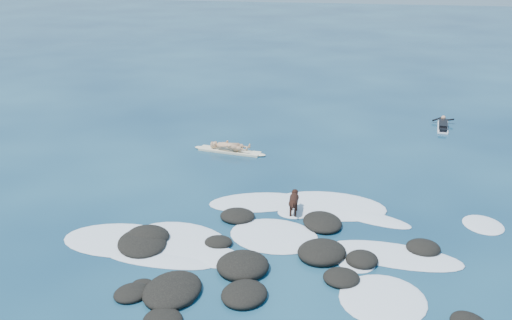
# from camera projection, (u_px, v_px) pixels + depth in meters

# --- Properties ---
(ground) EXTENTS (160.00, 160.00, 0.00)m
(ground) POSITION_uv_depth(u_px,v_px,m) (287.00, 235.00, 17.75)
(ground) COLOR #0A2642
(ground) RESTS_ON ground
(reef_rocks) EXTENTS (10.76, 7.52, 0.52)m
(reef_rocks) POSITION_uv_depth(u_px,v_px,m) (247.00, 259.00, 16.16)
(reef_rocks) COLOR black
(reef_rocks) RESTS_ON ground
(breaking_foam) EXTENTS (13.71, 7.89, 0.12)m
(breaking_foam) POSITION_uv_depth(u_px,v_px,m) (272.00, 235.00, 17.72)
(breaking_foam) COLOR white
(breaking_foam) RESTS_ON ground
(standing_surfer_rig) EXTENTS (3.34, 0.96, 1.90)m
(standing_surfer_rig) POSITION_uv_depth(u_px,v_px,m) (229.00, 136.00, 24.68)
(standing_surfer_rig) COLOR #F8EFC6
(standing_surfer_rig) RESTS_ON ground
(paddling_surfer_rig) EXTENTS (1.09, 2.45, 0.42)m
(paddling_surfer_rig) POSITION_uv_depth(u_px,v_px,m) (443.00, 125.00, 28.25)
(paddling_surfer_rig) COLOR white
(paddling_surfer_rig) RESTS_ON ground
(dog) EXTENTS (0.34, 1.21, 0.76)m
(dog) POSITION_uv_depth(u_px,v_px,m) (294.00, 200.00, 18.98)
(dog) COLOR black
(dog) RESTS_ON ground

